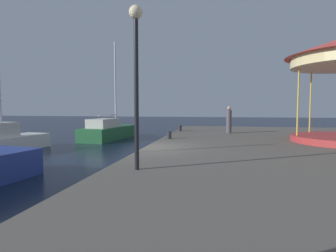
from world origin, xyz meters
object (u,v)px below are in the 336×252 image
Objects in this scene: bollard_center at (180,128)px; person_by_the_water at (229,121)px; sailboat_green at (109,131)px; lamp_post_mid_promenade at (136,58)px; bollard_north at (169,135)px.

person_by_the_water is (3.37, -0.99, 0.62)m from bollard_center.
sailboat_green is 1.79× the size of lamp_post_mid_promenade.
person_by_the_water is at bearing 50.25° from bollard_north.
person_by_the_water is (9.06, -1.74, 0.97)m from sailboat_green.
lamp_post_mid_promenade is 10.82× the size of bollard_north.
sailboat_green reaches higher than person_by_the_water.
lamp_post_mid_promenade is at bearing -64.20° from sailboat_green.
bollard_north is at bearing 93.53° from lamp_post_mid_promenade.
person_by_the_water is at bearing 75.94° from lamp_post_mid_promenade.
bollard_north and bollard_center have the same top height.
lamp_post_mid_promenade is 7.81m from bollard_north.
sailboat_green is 8.12m from bollard_north.
sailboat_green is 14.71m from lamp_post_mid_promenade.
lamp_post_mid_promenade reaches higher than bollard_north.
bollard_center is at bearing 163.65° from person_by_the_water.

